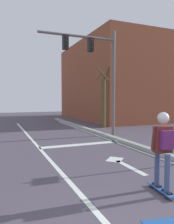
{
  "coord_description": "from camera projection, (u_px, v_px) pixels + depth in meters",
  "views": [
    {
      "loc": [
        -1.84,
        -1.42,
        1.89
      ],
      "look_at": [
        0.91,
        5.18,
        1.46
      ],
      "focal_mm": 35.37,
      "sensor_mm": 36.0,
      "label": 1
    }
  ],
  "objects": [
    {
      "name": "spare_skateboard",
      "position": [
        170.0,
        222.0,
        3.27
      ],
      "size": [
        0.88,
        0.38,
        0.07
      ],
      "color": "#215095",
      "rests_on": "ground"
    },
    {
      "name": "lane_line_curbside",
      "position": [
        126.0,
        146.0,
        8.78
      ],
      "size": [
        0.12,
        20.0,
        0.01
      ],
      "primitive_type": "cube",
      "color": "silver",
      "rests_on": "ground"
    },
    {
      "name": "curb_strip",
      "position": [
        131.0,
        144.0,
        8.88
      ],
      "size": [
        0.24,
        24.0,
        0.14
      ],
      "primitive_type": "cube",
      "color": "#9BA095",
      "rests_on": "ground"
    },
    {
      "name": "roadside_tree",
      "position": [
        103.0,
        101.0,
        14.32
      ],
      "size": [
        0.97,
        0.99,
        3.97
      ],
      "color": "#4F4825",
      "rests_on": "ground"
    },
    {
      "name": "traffic_signal_mast",
      "position": [
        96.0,
        63.0,
        10.76
      ],
      "size": [
        3.88,
        0.34,
        5.26
      ],
      "color": "#615B5A",
      "rests_on": "ground"
    },
    {
      "name": "lane_arrow_stem",
      "position": [
        130.0,
        167.0,
        6.06
      ],
      "size": [
        0.16,
        1.4,
        0.01
      ],
      "primitive_type": "cube",
      "color": "silver",
      "rests_on": "ground"
    },
    {
      "name": "building_block",
      "position": [
        122.0,
        82.0,
        21.23
      ],
      "size": [
        8.72,
        11.33,
        6.97
      ],
      "primitive_type": "cube",
      "color": "brown",
      "rests_on": "ground"
    },
    {
      "name": "lane_line_center",
      "position": [
        44.0,
        154.0,
        7.53
      ],
      "size": [
        0.12,
        20.0,
        0.01
      ],
      "primitive_type": "cube",
      "color": "silver",
      "rests_on": "ground"
    },
    {
      "name": "lane_arrow_head",
      "position": [
        115.0,
        159.0,
        6.84
      ],
      "size": [
        0.71,
        0.71,
        0.01
      ],
      "primitive_type": "cube",
      "rotation": [
        0.0,
        0.0,
        0.79
      ],
      "color": "silver",
      "rests_on": "ground"
    },
    {
      "name": "stop_bar",
      "position": [
        81.0,
        144.0,
        9.07
      ],
      "size": [
        3.41,
        0.4,
        0.01
      ],
      "primitive_type": "cube",
      "color": "silver",
      "rests_on": "ground"
    },
    {
      "name": "skateboard",
      "position": [
        162.0,
        189.0,
        4.44
      ],
      "size": [
        0.31,
        0.82,
        0.08
      ],
      "color": "#2A5098",
      "rests_on": "ground"
    },
    {
      "name": "skater",
      "position": [
        163.0,
        142.0,
        4.36
      ],
      "size": [
        0.43,
        0.6,
        1.55
      ],
      "color": "#3E4B75",
      "rests_on": "skateboard"
    }
  ]
}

